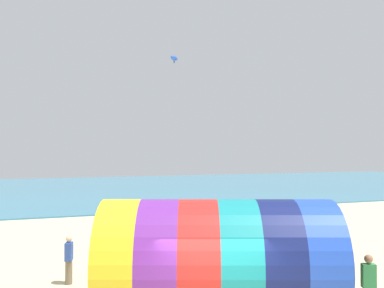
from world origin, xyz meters
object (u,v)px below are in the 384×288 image
at_px(giant_inflatable_tube, 218,261).
at_px(kite_blue_parafoil, 174,58).
at_px(kite_handler, 369,286).
at_px(bystander_mid_beach, 69,259).

height_order(giant_inflatable_tube, kite_blue_parafoil, kite_blue_parafoil).
xyz_separation_m(kite_handler, kite_blue_parafoil, (-0.95, 14.79, 9.09)).
distance_m(giant_inflatable_tube, bystander_mid_beach, 5.93).
bearing_deg(giant_inflatable_tube, bystander_mid_beach, 126.81).
xyz_separation_m(giant_inflatable_tube, kite_handler, (3.95, -1.11, -0.74)).
relative_size(giant_inflatable_tube, kite_blue_parafoil, 7.67).
bearing_deg(giant_inflatable_tube, kite_handler, -15.76).
height_order(kite_handler, kite_blue_parafoil, kite_blue_parafoil).
relative_size(giant_inflatable_tube, kite_handler, 3.92).
xyz_separation_m(kite_handler, bystander_mid_beach, (-7.47, 5.82, -0.05)).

